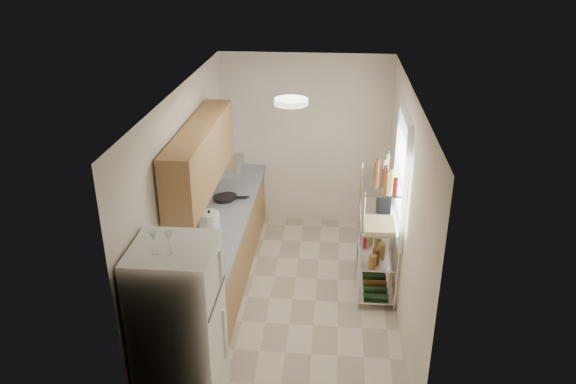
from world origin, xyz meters
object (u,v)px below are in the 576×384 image
(frying_pan_large, at_px, (224,198))
(espresso_machine, at_px, (384,197))
(refrigerator, at_px, (180,331))
(cutting_board, at_px, (379,224))
(rice_cooker, at_px, (209,220))

(frying_pan_large, relative_size, espresso_machine, 0.94)
(refrigerator, bearing_deg, cutting_board, 45.49)
(rice_cooker, bearing_deg, cutting_board, 0.21)
(rice_cooker, distance_m, espresso_machine, 2.14)
(refrigerator, xyz_separation_m, cutting_board, (1.86, 1.90, 0.17))
(rice_cooker, distance_m, frying_pan_large, 0.78)
(refrigerator, distance_m, rice_cooker, 1.90)
(frying_pan_large, height_order, cutting_board, cutting_board)
(refrigerator, relative_size, cutting_board, 3.75)
(rice_cooker, relative_size, frying_pan_large, 0.87)
(rice_cooker, distance_m, cutting_board, 2.00)
(cutting_board, bearing_deg, frying_pan_large, 158.73)
(refrigerator, xyz_separation_m, rice_cooker, (-0.14, 1.89, 0.14))
(cutting_board, distance_m, espresso_machine, 0.50)
(rice_cooker, xyz_separation_m, espresso_machine, (2.08, 0.48, 0.16))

